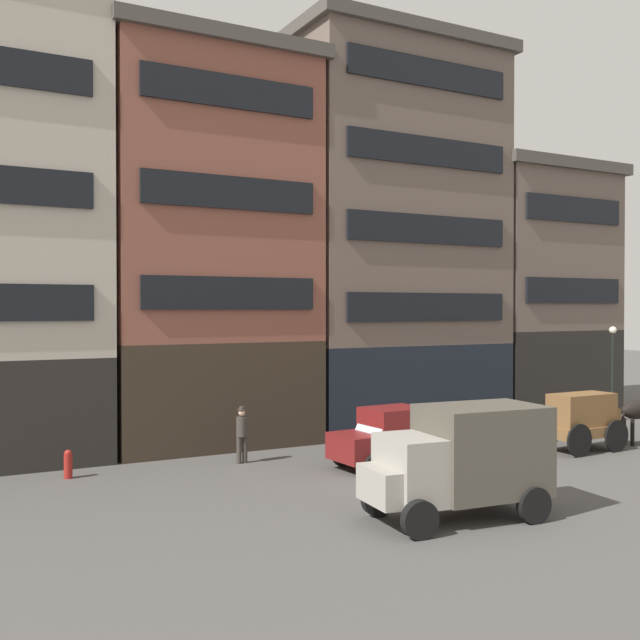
{
  "coord_description": "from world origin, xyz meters",
  "views": [
    {
      "loc": [
        -12.61,
        -15.9,
        4.92
      ],
      "look_at": [
        -2.81,
        2.16,
        4.58
      ],
      "focal_mm": 41.52,
      "sensor_mm": 36.0,
      "label": 1
    }
  ],
  "objects_px": {
    "cargo_wagon": "(583,418)",
    "draft_horse": "(640,408)",
    "sedan_dark": "(390,437)",
    "fire_hydrant_curbside": "(68,464)",
    "delivery_truck_far": "(461,458)",
    "pedestrian_officer": "(242,432)",
    "streetlamp_curbside": "(613,360)"
  },
  "relations": [
    {
      "from": "cargo_wagon",
      "to": "delivery_truck_far",
      "type": "distance_m",
      "value": 10.01
    },
    {
      "from": "delivery_truck_far",
      "to": "sedan_dark",
      "type": "bearing_deg",
      "value": 72.49
    },
    {
      "from": "pedestrian_officer",
      "to": "fire_hydrant_curbside",
      "type": "bearing_deg",
      "value": 175.12
    },
    {
      "from": "cargo_wagon",
      "to": "draft_horse",
      "type": "height_order",
      "value": "draft_horse"
    },
    {
      "from": "fire_hydrant_curbside",
      "to": "cargo_wagon",
      "type": "bearing_deg",
      "value": -14.37
    },
    {
      "from": "cargo_wagon",
      "to": "pedestrian_officer",
      "type": "height_order",
      "value": "cargo_wagon"
    },
    {
      "from": "cargo_wagon",
      "to": "fire_hydrant_curbside",
      "type": "bearing_deg",
      "value": 165.63
    },
    {
      "from": "draft_horse",
      "to": "delivery_truck_far",
      "type": "xyz_separation_m",
      "value": [
        -11.91,
        -4.46,
        0.15
      ]
    },
    {
      "from": "fire_hydrant_curbside",
      "to": "streetlamp_curbside",
      "type": "bearing_deg",
      "value": -0.26
    },
    {
      "from": "draft_horse",
      "to": "pedestrian_officer",
      "type": "height_order",
      "value": "draft_horse"
    },
    {
      "from": "draft_horse",
      "to": "delivery_truck_far",
      "type": "relative_size",
      "value": 0.52
    },
    {
      "from": "sedan_dark",
      "to": "pedestrian_officer",
      "type": "xyz_separation_m",
      "value": [
        -3.85,
        2.67,
        0.07
      ]
    },
    {
      "from": "draft_horse",
      "to": "sedan_dark",
      "type": "relative_size",
      "value": 0.62
    },
    {
      "from": "pedestrian_officer",
      "to": "fire_hydrant_curbside",
      "type": "height_order",
      "value": "pedestrian_officer"
    },
    {
      "from": "cargo_wagon",
      "to": "draft_horse",
      "type": "relative_size",
      "value": 1.24
    },
    {
      "from": "streetlamp_curbside",
      "to": "pedestrian_officer",
      "type": "bearing_deg",
      "value": -178.88
    },
    {
      "from": "fire_hydrant_curbside",
      "to": "delivery_truck_far",
      "type": "bearing_deg",
      "value": -49.7
    },
    {
      "from": "pedestrian_officer",
      "to": "sedan_dark",
      "type": "bearing_deg",
      "value": -34.73
    },
    {
      "from": "draft_horse",
      "to": "sedan_dark",
      "type": "xyz_separation_m",
      "value": [
        -10.17,
        1.06,
        -0.36
      ]
    },
    {
      "from": "draft_horse",
      "to": "delivery_truck_far",
      "type": "bearing_deg",
      "value": -159.46
    },
    {
      "from": "cargo_wagon",
      "to": "delivery_truck_far",
      "type": "bearing_deg",
      "value": -153.53
    },
    {
      "from": "cargo_wagon",
      "to": "delivery_truck_far",
      "type": "relative_size",
      "value": 0.65
    },
    {
      "from": "draft_horse",
      "to": "sedan_dark",
      "type": "height_order",
      "value": "draft_horse"
    },
    {
      "from": "cargo_wagon",
      "to": "pedestrian_officer",
      "type": "xyz_separation_m",
      "value": [
        -11.07,
        3.73,
        -0.17
      ]
    },
    {
      "from": "sedan_dark",
      "to": "pedestrian_officer",
      "type": "height_order",
      "value": "sedan_dark"
    },
    {
      "from": "cargo_wagon",
      "to": "fire_hydrant_curbside",
      "type": "relative_size",
      "value": 3.51
    },
    {
      "from": "delivery_truck_far",
      "to": "streetlamp_curbside",
      "type": "xyz_separation_m",
      "value": [
        15.3,
        8.53,
        1.25
      ]
    },
    {
      "from": "pedestrian_officer",
      "to": "delivery_truck_far",
      "type": "bearing_deg",
      "value": -75.55
    },
    {
      "from": "delivery_truck_far",
      "to": "fire_hydrant_curbside",
      "type": "bearing_deg",
      "value": 130.3
    },
    {
      "from": "cargo_wagon",
      "to": "sedan_dark",
      "type": "bearing_deg",
      "value": 171.66
    },
    {
      "from": "cargo_wagon",
      "to": "draft_horse",
      "type": "bearing_deg",
      "value": 0.01
    },
    {
      "from": "pedestrian_officer",
      "to": "draft_horse",
      "type": "bearing_deg",
      "value": -14.89
    }
  ]
}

